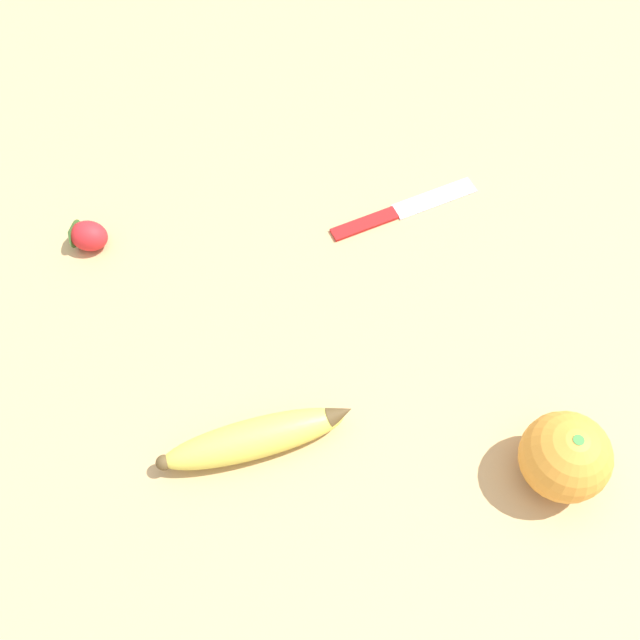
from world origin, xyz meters
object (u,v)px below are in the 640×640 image
at_px(paring_knife, 399,210).
at_px(strawberry, 86,235).
at_px(orange, 565,457).
at_px(banana, 256,438).

bearing_deg(paring_knife, strawberry, -107.12).
xyz_separation_m(orange, strawberry, (-0.39, 0.34, -0.02)).
bearing_deg(paring_knife, orange, -2.11).
xyz_separation_m(banana, orange, (0.26, -0.08, 0.02)).
relative_size(orange, strawberry, 1.50).
distance_m(banana, strawberry, 0.30).
bearing_deg(strawberry, paring_knife, -161.41).
relative_size(banana, orange, 2.33).
bearing_deg(banana, paring_knife, 46.21).
distance_m(strawberry, paring_knife, 0.34).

